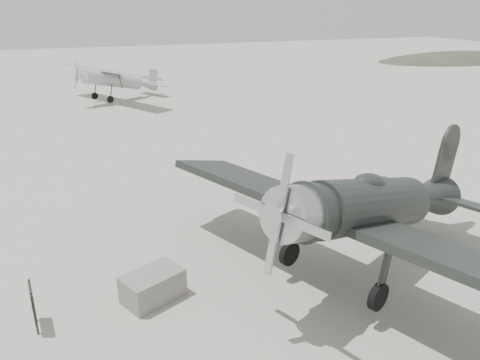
{
  "coord_description": "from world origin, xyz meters",
  "views": [
    {
      "loc": [
        -5.03,
        -14.76,
        8.11
      ],
      "look_at": [
        1.05,
        1.37,
        1.5
      ],
      "focal_mm": 35.0,
      "sensor_mm": 36.0,
      "label": 1
    }
  ],
  "objects_px": {
    "lowwing_monoplane": "(376,205)",
    "equipment_block": "(153,286)",
    "sign_board": "(33,303)",
    "highwing_monoplane": "(116,77)"
  },
  "relations": [
    {
      "from": "equipment_block",
      "to": "sign_board",
      "type": "xyz_separation_m",
      "value": [
        -3.15,
        -0.2,
        0.35
      ]
    },
    {
      "from": "lowwing_monoplane",
      "to": "sign_board",
      "type": "xyz_separation_m",
      "value": [
        -9.84,
        0.82,
        -1.58
      ]
    },
    {
      "from": "equipment_block",
      "to": "sign_board",
      "type": "bearing_deg",
      "value": -176.36
    },
    {
      "from": "lowwing_monoplane",
      "to": "equipment_block",
      "type": "distance_m",
      "value": 7.04
    },
    {
      "from": "lowwing_monoplane",
      "to": "equipment_block",
      "type": "xyz_separation_m",
      "value": [
        -6.69,
        1.02,
        -1.93
      ]
    },
    {
      "from": "lowwing_monoplane",
      "to": "highwing_monoplane",
      "type": "relative_size",
      "value": 1.23
    },
    {
      "from": "highwing_monoplane",
      "to": "equipment_block",
      "type": "distance_m",
      "value": 29.94
    },
    {
      "from": "lowwing_monoplane",
      "to": "sign_board",
      "type": "distance_m",
      "value": 10.0
    },
    {
      "from": "lowwing_monoplane",
      "to": "sign_board",
      "type": "height_order",
      "value": "lowwing_monoplane"
    },
    {
      "from": "equipment_block",
      "to": "sign_board",
      "type": "height_order",
      "value": "sign_board"
    }
  ]
}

